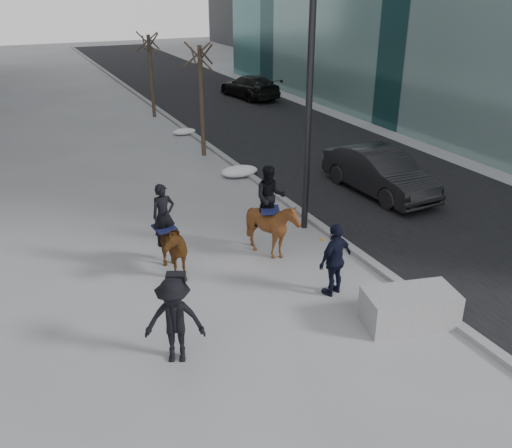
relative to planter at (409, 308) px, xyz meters
name	(u,v)px	position (x,y,z in m)	size (l,w,h in m)	color
ground	(279,305)	(-2.15, 1.79, -0.38)	(120.00, 120.00, 0.00)	gray
road	(317,151)	(4.85, 11.79, -0.38)	(8.00, 90.00, 0.01)	black
curb	(231,162)	(0.85, 11.79, -0.32)	(0.25, 90.00, 0.12)	gray
planter	(409,308)	(0.00, 0.00, 0.00)	(1.90, 0.95, 0.76)	#97979A
car_near	(380,172)	(4.14, 6.61, 0.37)	(1.59, 4.57, 1.51)	black
car_far	(250,86)	(6.96, 23.43, 0.31)	(1.95, 4.79, 1.39)	black
tree_near	(202,96)	(0.25, 13.25, 2.05)	(1.20, 1.20, 4.86)	#33291E
tree_far	(151,72)	(0.25, 20.93, 1.93)	(1.20, 1.20, 4.62)	#342A1E
mounted_left	(167,242)	(-3.95, 4.26, 0.47)	(0.96, 1.83, 2.28)	#4B2A0F
mounted_right	(272,221)	(-1.21, 4.04, 0.59)	(1.71, 1.80, 2.43)	#45280D
feeder	(335,260)	(-0.77, 1.71, 0.50)	(1.11, 1.01, 1.75)	black
camera_crew	(175,320)	(-4.79, 0.92, 0.51)	(1.30, 1.05, 1.75)	black
lamppost	(312,51)	(0.45, 5.17, 4.61)	(0.25, 0.84, 9.09)	black
snow_piles	(219,156)	(0.55, 12.30, -0.21)	(1.43, 7.34, 0.36)	silver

